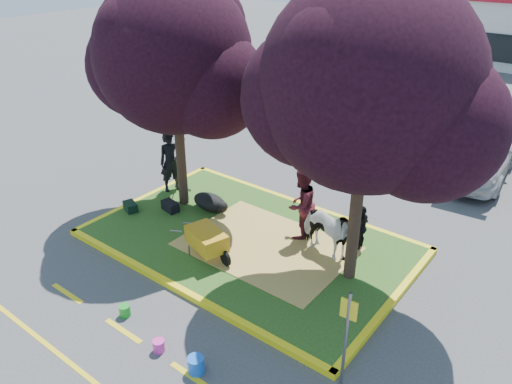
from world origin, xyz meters
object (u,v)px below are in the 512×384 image
Objects in this scene: calf at (209,202)px; car_silver at (324,112)px; wheelbarrow at (207,239)px; bucket_pink at (159,346)px; car_black at (223,100)px; sign_post at (346,333)px; bucket_green at (125,311)px; bucket_blue at (196,365)px; handler at (171,162)px; cow at (325,231)px.

calf is 8.63m from car_silver.
bucket_pink is at bearing -47.70° from wheelbarrow.
car_black is at bearing 142.60° from calf.
calf is 7.09m from sign_post.
bucket_green is 0.06× the size of car_black.
bucket_blue is 14.13m from car_silver.
bucket_blue is at bearing -153.51° from sign_post.
bucket_pink is (2.93, -4.70, -0.26)m from calf.
bucket_pink is 0.75× the size of bucket_blue.
calf is at bearing 116.07° from car_silver.
car_silver is (-7.43, 11.82, -0.65)m from sign_post.
bucket_green is 0.76× the size of bucket_blue.
handler reaches higher than car_black.
handler is (-5.67, 0.22, 0.26)m from cow.
car_silver is at bearing 19.32° from car_black.
bucket_blue is (0.95, 0.06, 0.04)m from bucket_pink.
cow is 1.50× the size of calf.
calf is 4.25× the size of bucket_green.
handler reaches higher than car_silver.
car_black reaches higher than car_silver.
bucket_blue is at bearing -36.01° from calf.
wheelbarrow is 11.33m from car_black.
wheelbarrow is 3.61m from bucket_blue.
wheelbarrow reaches higher than calf.
calf is 1.93m from handler.
sign_post is 6.28× the size of bucket_blue.
bucket_green is at bearing 175.12° from bucket_blue.
cow is 0.42× the size of car_silver.
handler is 7.52m from bucket_blue.
bucket_pink is at bearing -10.86° from bucket_green.
bucket_pink is 0.06× the size of car_black.
wheelbarrow is 4.85m from sign_post.
calf is 0.52× the size of sign_post.
cow is at bearing 78.47° from bucket_pink.
cow is 0.36× the size of car_black.
sign_post is 3.77m from bucket_pink.
cow is 0.84× the size of wheelbarrow.
handler reaches higher than cow.
car_black is at bearing 121.95° from bucket_green.
handler is 7.50× the size of bucket_pink.
car_black is 1.16× the size of car_silver.
cow is 4.85m from bucket_pink.
handler is at bearing 97.44° from cow.
sign_post is at bearing -134.93° from cow.
handler reaches higher than bucket_pink.
car_silver is (4.31, 1.60, -0.13)m from car_black.
cow is 6.50× the size of bucket_pink.
bucket_pink is 0.06× the size of car_silver.
cow is 9.95m from car_silver.
cow reaches higher than bucket_green.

